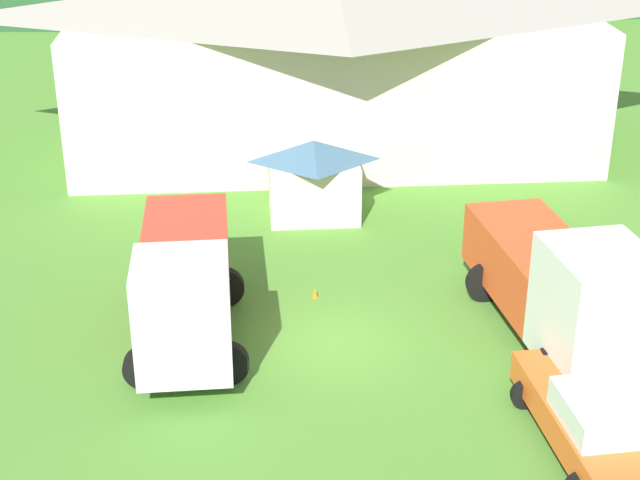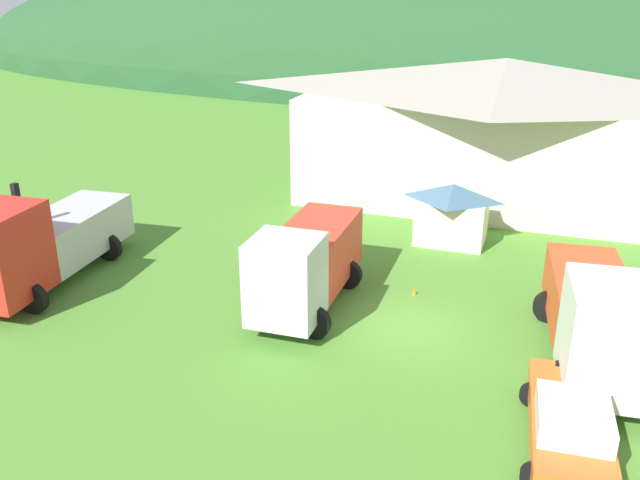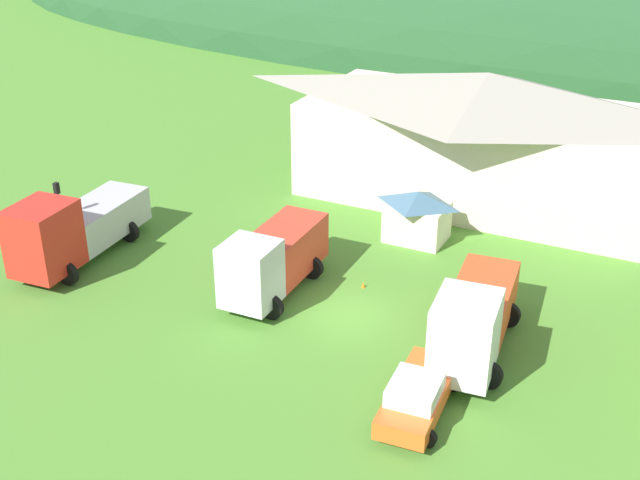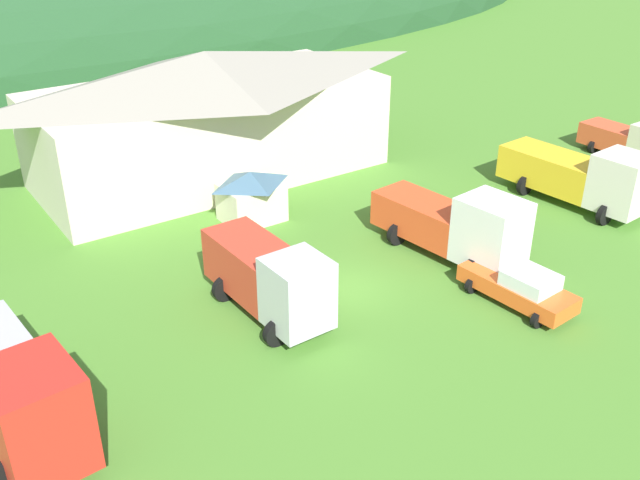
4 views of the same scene
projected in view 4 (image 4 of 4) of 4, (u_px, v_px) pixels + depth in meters
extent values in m
plane|color=#4C842D|center=(346.00, 289.00, 30.50)|extent=(200.00, 200.00, 0.00)
cube|color=beige|center=(210.00, 131.00, 41.01)|extent=(19.50, 8.89, 5.37)
pyramid|color=gray|center=(205.00, 68.00, 39.35)|extent=(21.06, 9.61, 1.88)
cube|color=beige|center=(252.00, 202.00, 36.21)|extent=(2.94, 2.35, 1.96)
pyramid|color=#42667F|center=(250.00, 178.00, 35.60)|extent=(3.18, 2.54, 0.69)
cube|color=red|center=(37.00, 416.00, 20.19)|extent=(2.61, 3.04, 3.20)
cube|color=black|center=(35.00, 399.00, 19.77)|extent=(1.46, 2.38, 1.02)
cylinder|color=black|center=(82.00, 442.00, 21.52)|extent=(1.10, 0.30, 1.10)
cylinder|color=black|center=(11.00, 475.00, 20.34)|extent=(1.10, 0.30, 1.10)
cylinder|color=black|center=(26.00, 365.00, 24.89)|extent=(1.10, 0.30, 1.10)
cube|color=silver|center=(297.00, 293.00, 26.52)|extent=(2.26, 2.21, 2.78)
cube|color=black|center=(299.00, 280.00, 26.16)|extent=(1.23, 1.76, 0.89)
cube|color=red|center=(252.00, 265.00, 29.02)|extent=(2.31, 4.48, 2.17)
cylinder|color=black|center=(318.00, 316.00, 27.66)|extent=(1.10, 0.30, 1.10)
cylinder|color=black|center=(277.00, 333.00, 26.66)|extent=(1.10, 0.30, 1.10)
cylinder|color=black|center=(264.00, 275.00, 30.49)|extent=(1.10, 0.30, 1.10)
cylinder|color=black|center=(225.00, 288.00, 29.50)|extent=(1.10, 0.30, 1.10)
cube|color=white|center=(491.00, 232.00, 30.79)|extent=(2.54, 2.96, 3.00)
cube|color=black|center=(495.00, 220.00, 30.39)|extent=(1.44, 2.31, 0.96)
cube|color=#E04C23|center=(424.00, 217.00, 33.66)|extent=(2.76, 5.11, 1.70)
cylinder|color=black|center=(501.00, 256.00, 32.05)|extent=(1.10, 0.30, 1.10)
cylinder|color=black|center=(473.00, 270.00, 30.91)|extent=(1.10, 0.30, 1.10)
cylinder|color=black|center=(425.00, 222.00, 35.11)|extent=(1.10, 0.30, 1.10)
cylinder|color=black|center=(397.00, 234.00, 33.97)|extent=(1.10, 0.30, 1.10)
cube|color=silver|center=(622.00, 183.00, 35.85)|extent=(2.64, 2.72, 2.89)
cube|color=black|center=(627.00, 172.00, 35.47)|extent=(1.46, 2.13, 0.92)
cube|color=gold|center=(552.00, 170.00, 38.90)|extent=(2.85, 5.72, 1.83)
cylinder|color=black|center=(628.00, 203.00, 37.12)|extent=(1.10, 0.30, 1.10)
cylinder|color=black|center=(605.00, 214.00, 35.91)|extent=(1.10, 0.30, 1.10)
cylinder|color=black|center=(548.00, 176.00, 40.50)|extent=(1.10, 0.30, 1.10)
cylinder|color=black|center=(525.00, 185.00, 39.30)|extent=(1.10, 0.30, 1.10)
cube|color=#DB512D|center=(610.00, 136.00, 45.05)|extent=(2.07, 3.51, 1.34)
cylinder|color=black|center=(636.00, 160.00, 43.13)|extent=(0.80, 0.30, 0.80)
cylinder|color=black|center=(609.00, 141.00, 46.18)|extent=(0.80, 0.30, 0.80)
cylinder|color=black|center=(593.00, 147.00, 45.30)|extent=(0.80, 0.30, 0.80)
cube|color=orange|center=(517.00, 288.00, 29.24)|extent=(2.16, 5.02, 0.70)
cube|color=silver|center=(531.00, 280.00, 28.53)|extent=(1.81, 2.08, 0.62)
cylinder|color=black|center=(561.00, 306.00, 28.69)|extent=(0.68, 0.24, 0.68)
cylinder|color=black|center=(538.00, 320.00, 27.81)|extent=(0.68, 0.24, 0.68)
cylinder|color=black|center=(496.00, 274.00, 31.00)|extent=(0.68, 0.24, 0.68)
cylinder|color=black|center=(472.00, 285.00, 30.12)|extent=(0.68, 0.24, 0.68)
cone|color=orange|center=(309.00, 267.00, 32.21)|extent=(0.36, 0.36, 0.57)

